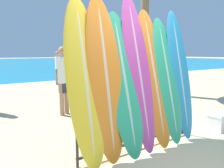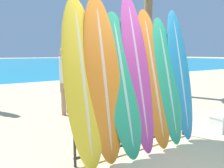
# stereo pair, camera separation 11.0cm
# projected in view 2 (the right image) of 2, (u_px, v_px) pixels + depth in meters

# --- Properties ---
(ground_plane) EXTENTS (160.00, 160.00, 0.00)m
(ground_plane) POSITION_uv_depth(u_px,v_px,m) (180.00, 167.00, 3.02)
(ground_plane) COLOR #CCB789
(surfboard_rack) EXTENTS (2.28, 0.04, 0.96)m
(surfboard_rack) POSITION_uv_depth(u_px,v_px,m) (139.00, 118.00, 3.56)
(surfboard_rack) COLOR #28282D
(surfboard_rack) RESTS_ON ground_plane
(surfboard_slot_0) EXTENTS (0.56, 0.58, 2.35)m
(surfboard_slot_0) POSITION_uv_depth(u_px,v_px,m) (83.00, 82.00, 2.96)
(surfboard_slot_0) COLOR yellow
(surfboard_slot_0) RESTS_ON ground_plane
(surfboard_slot_1) EXTENTS (0.58, 0.55, 2.40)m
(surfboard_slot_1) POSITION_uv_depth(u_px,v_px,m) (104.00, 79.00, 3.12)
(surfboard_slot_1) COLOR orange
(surfboard_slot_1) RESTS_ON ground_plane
(surfboard_slot_2) EXTENTS (0.58, 0.70, 2.23)m
(surfboard_slot_2) POSITION_uv_depth(u_px,v_px,m) (123.00, 83.00, 3.31)
(surfboard_slot_2) COLOR #289E70
(surfboard_slot_2) RESTS_ON ground_plane
(surfboard_slot_3) EXTENTS (0.50, 0.71, 2.54)m
(surfboard_slot_3) POSITION_uv_depth(u_px,v_px,m) (137.00, 72.00, 3.49)
(surfboard_slot_3) COLOR #B23D8E
(surfboard_slot_3) RESTS_ON ground_plane
(surfboard_slot_4) EXTENTS (0.58, 0.67, 2.33)m
(surfboard_slot_4) POSITION_uv_depth(u_px,v_px,m) (153.00, 77.00, 3.67)
(surfboard_slot_4) COLOR orange
(surfboard_slot_4) RESTS_ON ground_plane
(surfboard_slot_5) EXTENTS (0.54, 0.64, 2.21)m
(surfboard_slot_5) POSITION_uv_depth(u_px,v_px,m) (167.00, 80.00, 3.83)
(surfboard_slot_5) COLOR #289E70
(surfboard_slot_5) RESTS_ON ground_plane
(surfboard_slot_6) EXTENTS (0.50, 0.59, 2.37)m
(surfboard_slot_6) POSITION_uv_depth(u_px,v_px,m) (180.00, 74.00, 4.01)
(surfboard_slot_6) COLOR teal
(surfboard_slot_6) RESTS_ON ground_plane
(person_near_water) EXTENTS (0.30, 0.26, 1.73)m
(person_near_water) POSITION_uv_depth(u_px,v_px,m) (65.00, 78.00, 5.52)
(person_near_water) COLOR #A87A5B
(person_near_water) RESTS_ON ground_plane
(person_far_left) EXTENTS (0.28, 0.22, 1.67)m
(person_far_left) POSITION_uv_depth(u_px,v_px,m) (62.00, 66.00, 10.90)
(person_far_left) COLOR #A87A5B
(person_far_left) RESTS_ON ground_plane
(cooler_box) EXTENTS (0.50, 0.32, 0.36)m
(cooler_box) POSITION_uv_depth(u_px,v_px,m) (222.00, 122.00, 4.43)
(cooler_box) COLOR silver
(cooler_box) RESTS_ON ground_plane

